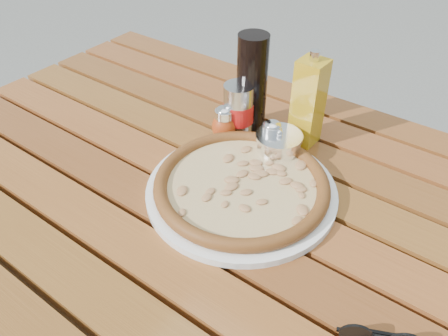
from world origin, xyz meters
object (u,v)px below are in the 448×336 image
Objects in this scene: parmesan_tin at (278,146)px; olive_oil_cruet at (308,102)px; oregano_shaker at (271,139)px; plate at (241,190)px; table at (218,213)px; soda_can at (238,111)px; pepper_shaker at (224,124)px; dark_bottle at (252,84)px; pizza at (241,184)px.

olive_oil_cruet is at bearing 81.57° from parmesan_tin.
plate is at bearing -81.44° from oregano_shaker.
plate is 0.24m from olive_oil_cruet.
olive_oil_cruet is at bearing 75.03° from table.
plate is at bearing -53.56° from soda_can.
pepper_shaker is 0.11m from oregano_shaker.
parmesan_tin is at bearing 71.10° from table.
oregano_shaker is at bearing 98.56° from plate.
olive_oil_cruet is (0.01, 0.22, 0.09)m from plate.
oregano_shaker is at bearing -111.76° from olive_oil_cruet.
oregano_shaker is 0.68× the size of soda_can.
olive_oil_cruet is at bearing 24.66° from soda_can.
dark_bottle reaches higher than olive_oil_cruet.
pizza is 0.13m from parmesan_tin.
plate is 3.34× the size of parmesan_tin.
pepper_shaker reaches higher than parmesan_tin.
parmesan_tin is at bearing -14.49° from oregano_shaker.
table is at bearing -171.00° from plate.
dark_bottle is (-0.06, 0.21, 0.19)m from table.
pizza is at bearing 9.00° from table.
plate is at bearing -89.71° from parmesan_tin.
plate is 1.64× the size of dark_bottle.
oregano_shaker reaches higher than parmesan_tin.
soda_can is (-0.12, 0.16, 0.04)m from pizza.
dark_bottle reaches higher than plate.
table is 17.07× the size of oregano_shaker.
pepper_shaker is at bearing -173.80° from oregano_shaker.
pepper_shaker is (-0.13, 0.13, 0.02)m from pizza.
pizza is at bearing -89.71° from parmesan_tin.
olive_oil_cruet is at bearing 33.47° from pepper_shaker.
pizza is 0.21m from soda_can.
plate is at bearing -43.76° from pepper_shaker.
parmesan_tin is (0.11, -0.07, -0.08)m from dark_bottle.
plate is at bearing -104.04° from pizza.
pepper_shaker is (-0.08, 0.14, 0.11)m from table.
pizza is at bearing -81.44° from oregano_shaker.
soda_can is at bearing 126.44° from pizza.
plate reaches higher than table.
parmesan_tin is at bearing -13.38° from soda_can.
plate is 0.14m from parmesan_tin.
pepper_shaker and oregano_shaker have the same top height.
pizza is (0.05, 0.01, 0.10)m from table.
dark_bottle reaches higher than soda_can.
soda_can is at bearing 69.92° from pepper_shaker.
soda_can is (-0.10, 0.02, 0.02)m from oregano_shaker.
table is at bearing -104.97° from olive_oil_cruet.
plate is 0.95× the size of pizza.
plate is 0.25m from dark_bottle.
pepper_shaker is 0.39× the size of olive_oil_cruet.
dark_bottle is at bearing -168.87° from olive_oil_cruet.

